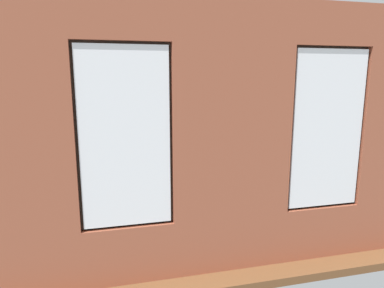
{
  "coord_description": "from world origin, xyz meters",
  "views": [
    {
      "loc": [
        1.33,
        6.03,
        2.22
      ],
      "look_at": [
        -0.07,
        0.4,
        1.08
      ],
      "focal_mm": 32.0,
      "sensor_mm": 36.0,
      "label": 1
    }
  ],
  "objects_px": {
    "candle_jar": "(201,171)",
    "tv_flatscreen": "(30,150)",
    "coffee_table": "(194,176)",
    "remote_black": "(176,175)",
    "potted_plant_corner_far_left": "(382,168)",
    "potted_plant_by_left_couch": "(253,155)",
    "potted_plant_foreground_right": "(57,142)",
    "media_console": "(33,185)",
    "cup_ceramic": "(185,169)",
    "couch_by_window": "(161,224)",
    "table_plant_small": "(210,165)",
    "papasan_chair": "(173,155)",
    "potted_plant_between_couches": "(261,187)",
    "remote_silver": "(194,172)",
    "couch_left": "(298,171)"
  },
  "relations": [
    {
      "from": "candle_jar",
      "to": "tv_flatscreen",
      "type": "distance_m",
      "value": 3.16
    },
    {
      "from": "coffee_table",
      "to": "remote_black",
      "type": "distance_m",
      "value": 0.4
    },
    {
      "from": "potted_plant_corner_far_left",
      "to": "tv_flatscreen",
      "type": "bearing_deg",
      "value": -26.21
    },
    {
      "from": "potted_plant_by_left_couch",
      "to": "potted_plant_foreground_right",
      "type": "height_order",
      "value": "potted_plant_foreground_right"
    },
    {
      "from": "potted_plant_foreground_right",
      "to": "media_console",
      "type": "bearing_deg",
      "value": 76.84
    },
    {
      "from": "cup_ceramic",
      "to": "potted_plant_by_left_couch",
      "type": "relative_size",
      "value": 0.19
    },
    {
      "from": "couch_by_window",
      "to": "table_plant_small",
      "type": "xyz_separation_m",
      "value": [
        -1.3,
        -2.07,
        0.2
      ]
    },
    {
      "from": "couch_by_window",
      "to": "potted_plant_by_left_couch",
      "type": "relative_size",
      "value": 3.53
    },
    {
      "from": "couch_by_window",
      "to": "candle_jar",
      "type": "distance_m",
      "value": 2.11
    },
    {
      "from": "coffee_table",
      "to": "papasan_chair",
      "type": "distance_m",
      "value": 1.45
    },
    {
      "from": "candle_jar",
      "to": "potted_plant_between_couches",
      "type": "distance_m",
      "value": 1.83
    },
    {
      "from": "couch_by_window",
      "to": "candle_jar",
      "type": "height_order",
      "value": "couch_by_window"
    },
    {
      "from": "candle_jar",
      "to": "couch_by_window",
      "type": "bearing_deg",
      "value": 60.41
    },
    {
      "from": "remote_black",
      "to": "potted_plant_foreground_right",
      "type": "relative_size",
      "value": 0.13
    },
    {
      "from": "couch_by_window",
      "to": "potted_plant_between_couches",
      "type": "bearing_deg",
      "value": -177.56
    },
    {
      "from": "remote_silver",
      "to": "couch_by_window",
      "type": "bearing_deg",
      "value": -130.53
    },
    {
      "from": "cup_ceramic",
      "to": "potted_plant_between_couches",
      "type": "relative_size",
      "value": 0.07
    },
    {
      "from": "coffee_table",
      "to": "potted_plant_foreground_right",
      "type": "relative_size",
      "value": 0.97
    },
    {
      "from": "cup_ceramic",
      "to": "potted_plant_between_couches",
      "type": "height_order",
      "value": "potted_plant_between_couches"
    },
    {
      "from": "table_plant_small",
      "to": "papasan_chair",
      "type": "xyz_separation_m",
      "value": [
        0.49,
        -1.31,
        -0.07
      ]
    },
    {
      "from": "remote_black",
      "to": "potted_plant_corner_far_left",
      "type": "height_order",
      "value": "potted_plant_corner_far_left"
    },
    {
      "from": "candle_jar",
      "to": "remote_black",
      "type": "bearing_deg",
      "value": 0.0
    },
    {
      "from": "remote_black",
      "to": "papasan_chair",
      "type": "relative_size",
      "value": 0.14
    },
    {
      "from": "cup_ceramic",
      "to": "couch_by_window",
      "type": "bearing_deg",
      "value": 68.91
    },
    {
      "from": "cup_ceramic",
      "to": "candle_jar",
      "type": "xyz_separation_m",
      "value": [
        -0.26,
        0.2,
        0.01
      ]
    },
    {
      "from": "remote_silver",
      "to": "potted_plant_by_left_couch",
      "type": "xyz_separation_m",
      "value": [
        -1.75,
        -1.26,
        -0.05
      ]
    },
    {
      "from": "potted_plant_foreground_right",
      "to": "potted_plant_corner_far_left",
      "type": "bearing_deg",
      "value": 142.03
    },
    {
      "from": "candle_jar",
      "to": "table_plant_small",
      "type": "relative_size",
      "value": 0.65
    },
    {
      "from": "tv_flatscreen",
      "to": "potted_plant_by_left_couch",
      "type": "relative_size",
      "value": 2.04
    },
    {
      "from": "couch_left",
      "to": "potted_plant_corner_far_left",
      "type": "bearing_deg",
      "value": 7.04
    },
    {
      "from": "couch_by_window",
      "to": "papasan_chair",
      "type": "distance_m",
      "value": 3.48
    },
    {
      "from": "couch_left",
      "to": "papasan_chair",
      "type": "relative_size",
      "value": 1.55
    },
    {
      "from": "couch_left",
      "to": "remote_black",
      "type": "distance_m",
      "value": 2.54
    },
    {
      "from": "coffee_table",
      "to": "cup_ceramic",
      "type": "relative_size",
      "value": 12.23
    },
    {
      "from": "coffee_table",
      "to": "media_console",
      "type": "xyz_separation_m",
      "value": [
        2.97,
        -0.53,
        -0.12
      ]
    },
    {
      "from": "remote_silver",
      "to": "potted_plant_foreground_right",
      "type": "xyz_separation_m",
      "value": [
        2.67,
        -1.82,
        0.37
      ]
    },
    {
      "from": "media_console",
      "to": "potted_plant_by_left_couch",
      "type": "distance_m",
      "value": 4.78
    },
    {
      "from": "media_console",
      "to": "tv_flatscreen",
      "type": "height_order",
      "value": "tv_flatscreen"
    },
    {
      "from": "remote_silver",
      "to": "potted_plant_foreground_right",
      "type": "height_order",
      "value": "potted_plant_foreground_right"
    },
    {
      "from": "couch_left",
      "to": "potted_plant_foreground_right",
      "type": "relative_size",
      "value": 1.4
    },
    {
      "from": "potted_plant_by_left_couch",
      "to": "candle_jar",
      "type": "bearing_deg",
      "value": 39.56
    },
    {
      "from": "potted_plant_by_left_couch",
      "to": "couch_by_window",
      "type": "bearing_deg",
      "value": 49.88
    },
    {
      "from": "couch_left",
      "to": "papasan_chair",
      "type": "height_order",
      "value": "couch_left"
    },
    {
      "from": "coffee_table",
      "to": "potted_plant_corner_far_left",
      "type": "distance_m",
      "value": 3.14
    },
    {
      "from": "couch_left",
      "to": "cup_ceramic",
      "type": "bearing_deg",
      "value": -92.03
    },
    {
      "from": "papasan_chair",
      "to": "potted_plant_foreground_right",
      "type": "height_order",
      "value": "potted_plant_foreground_right"
    },
    {
      "from": "cup_ceramic",
      "to": "potted_plant_foreground_right",
      "type": "relative_size",
      "value": 0.08
    },
    {
      "from": "potted_plant_between_couches",
      "to": "coffee_table",
      "type": "bearing_deg",
      "value": -75.7
    },
    {
      "from": "cup_ceramic",
      "to": "remote_silver",
      "type": "height_order",
      "value": "cup_ceramic"
    },
    {
      "from": "couch_by_window",
      "to": "potted_plant_corner_far_left",
      "type": "xyz_separation_m",
      "value": [
        -3.25,
        0.11,
        0.58
      ]
    }
  ]
}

